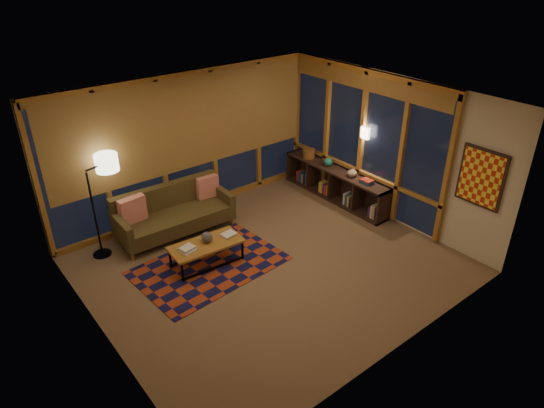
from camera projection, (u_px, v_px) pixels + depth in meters
floor at (270, 264)px, 7.96m from camera, size 5.50×5.00×0.01m
ceiling at (270, 103)px, 6.68m from camera, size 5.50×5.00×0.01m
walls at (270, 191)px, 7.32m from camera, size 5.51×5.01×2.70m
window_wall_back at (189, 145)px, 8.99m from camera, size 5.30×0.16×2.60m
window_wall_right at (361, 140)px, 9.21m from camera, size 0.16×3.70×2.60m
wall_art at (481, 178)px, 7.49m from camera, size 0.06×0.74×0.94m
wall_sconce at (365, 133)px, 8.98m from camera, size 0.12×0.18×0.22m
sofa at (175, 213)px, 8.62m from camera, size 2.08×0.90×0.84m
pillow_left at (132, 209)px, 8.25m from camera, size 0.48×0.21×0.47m
pillow_right at (207, 187)px, 9.05m from camera, size 0.43×0.18×0.42m
area_rug at (209, 265)px, 7.92m from camera, size 2.43×1.71×0.01m
coffee_table at (207, 254)px, 7.88m from camera, size 1.22×0.62×0.39m
book_stack_a at (187, 249)px, 7.59m from camera, size 0.27×0.23×0.07m
book_stack_b at (228, 234)px, 7.99m from camera, size 0.26×0.21×0.05m
ceramic_pot at (207, 237)px, 7.79m from camera, size 0.21×0.21×0.18m
floor_lamp at (94, 210)px, 7.81m from camera, size 0.65×0.52×1.70m
bookshelf at (335, 184)px, 9.87m from camera, size 0.40×2.60×0.65m
basket at (309, 153)px, 10.20m from camera, size 0.32×0.32×0.19m
teal_bowl at (328, 162)px, 9.83m from camera, size 0.17×0.17×0.17m
vase at (352, 172)px, 9.37m from camera, size 0.19×0.19×0.20m
shelf_book_stack at (367, 181)px, 9.14m from camera, size 0.25×0.29×0.07m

